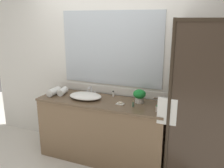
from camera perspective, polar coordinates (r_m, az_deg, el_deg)
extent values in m
plane|color=silver|center=(3.69, -2.26, -17.24)|extent=(8.00, 8.00, 0.00)
cube|color=silver|center=(3.49, -0.13, 4.02)|extent=(4.40, 0.05, 2.60)
cube|color=silver|center=(3.55, -0.30, -1.53)|extent=(1.80, 0.01, 0.11)
cube|color=silver|center=(3.42, -0.33, 8.44)|extent=(1.51, 0.01, 1.05)
cube|color=brown|center=(3.48, -2.26, -11.12)|extent=(1.80, 0.56, 0.87)
cube|color=brown|center=(3.30, -2.42, -4.18)|extent=(1.80, 0.58, 0.03)
cylinder|color=#2D2319|center=(2.76, 13.45, -6.08)|extent=(0.04, 0.04, 2.00)
cube|color=#382B21|center=(2.74, 23.90, -7.20)|extent=(0.96, 0.01, 1.96)
cube|color=#382B21|center=(3.02, 14.33, -4.21)|extent=(0.01, 0.57, 1.96)
cylinder|color=#2D2319|center=(2.73, 13.22, -3.74)|extent=(0.32, 0.02, 0.02)
cube|color=white|center=(2.78, 13.05, -6.40)|extent=(0.22, 0.04, 0.31)
ellipsoid|color=white|center=(3.38, -6.36, -2.84)|extent=(0.47, 0.34, 0.07)
cube|color=silver|center=(3.54, -4.96, -2.43)|extent=(0.17, 0.04, 0.02)
cylinder|color=silver|center=(3.52, -4.99, -1.48)|extent=(0.02, 0.02, 0.10)
cylinder|color=silver|center=(3.46, -5.38, -0.88)|extent=(0.02, 0.10, 0.02)
cylinder|color=silver|center=(3.56, -5.83, -1.87)|extent=(0.02, 0.02, 0.04)
cylinder|color=silver|center=(3.50, -4.10, -2.10)|extent=(0.02, 0.02, 0.04)
cylinder|color=beige|center=(3.21, 6.55, -3.85)|extent=(0.11, 0.11, 0.07)
ellipsoid|color=#1C7E32|center=(3.18, 6.59, -2.37)|extent=(0.17, 0.17, 0.12)
cube|color=silver|center=(3.14, 1.97, -4.78)|extent=(0.10, 0.07, 0.01)
ellipsoid|color=beige|center=(3.13, 1.98, -4.47)|extent=(0.07, 0.04, 0.02)
cylinder|color=#4C7056|center=(3.06, 5.07, -4.84)|extent=(0.03, 0.03, 0.06)
cylinder|color=#9E895B|center=(3.05, 5.09, -4.17)|extent=(0.02, 0.02, 0.01)
cylinder|color=white|center=(3.43, 0.29, -2.46)|extent=(0.03, 0.03, 0.07)
cylinder|color=black|center=(3.42, 0.29, -1.78)|extent=(0.02, 0.02, 0.02)
cylinder|color=silver|center=(2.93, 10.65, -5.92)|extent=(0.03, 0.03, 0.07)
cylinder|color=#2D6638|center=(2.92, 10.69, -5.13)|extent=(0.02, 0.02, 0.02)
cylinder|color=white|center=(3.61, -13.74, -1.75)|extent=(0.11, 0.24, 0.10)
cylinder|color=white|center=(3.60, -11.71, -1.73)|extent=(0.13, 0.22, 0.09)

